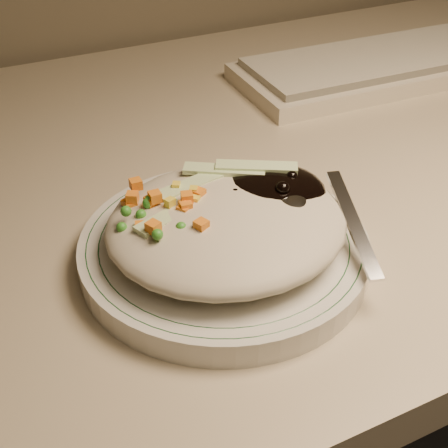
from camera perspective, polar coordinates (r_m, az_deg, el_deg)
name	(u,v)px	position (r m, az deg, el deg)	size (l,w,h in m)	color
desk	(202,300)	(0.78, -2.01, -6.97)	(1.40, 0.70, 0.74)	tan
plate	(224,250)	(0.51, 0.00, -2.38)	(0.23, 0.23, 0.02)	silver
plate_rim	(224,240)	(0.50, 0.00, -1.48)	(0.22, 0.22, 0.00)	#144723
meal	(229,217)	(0.49, 0.49, 0.62)	(0.21, 0.19, 0.05)	#B0A68E
keyboard	(394,63)	(0.89, 15.26, 14.00)	(0.43, 0.17, 0.03)	beige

